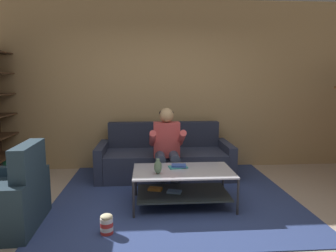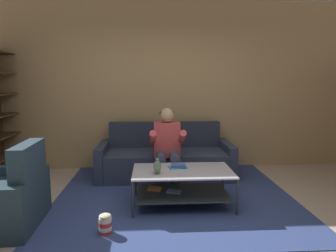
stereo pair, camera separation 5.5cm
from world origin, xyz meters
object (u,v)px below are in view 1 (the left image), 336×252
(book_stack, at_px, (178,166))
(person_seated_center, at_px, (167,145))
(coffee_table, at_px, (182,182))
(couch, at_px, (165,159))
(popcorn_tub, at_px, (107,224))
(vase, at_px, (158,167))

(book_stack, bearing_deg, person_seated_center, 100.90)
(coffee_table, bearing_deg, book_stack, 108.82)
(couch, height_order, coffee_table, couch)
(coffee_table, distance_m, popcorn_tub, 1.09)
(book_stack, xyz_separation_m, popcorn_tub, (-0.80, -0.78, -0.36))
(popcorn_tub, bearing_deg, book_stack, 44.03)
(person_seated_center, distance_m, coffee_table, 0.76)
(coffee_table, height_order, popcorn_tub, coffee_table)
(person_seated_center, distance_m, popcorn_tub, 1.60)
(couch, xyz_separation_m, vase, (-0.16, -1.33, 0.25))
(person_seated_center, relative_size, vase, 6.34)
(coffee_table, xyz_separation_m, vase, (-0.30, -0.13, 0.23))
(coffee_table, bearing_deg, popcorn_tub, -141.56)
(couch, height_order, person_seated_center, person_seated_center)
(person_seated_center, bearing_deg, coffee_table, -77.78)
(couch, relative_size, coffee_table, 1.75)
(book_stack, bearing_deg, popcorn_tub, -135.97)
(book_stack, bearing_deg, vase, -138.23)
(couch, relative_size, vase, 11.74)
(vase, bearing_deg, book_stack, 41.77)
(person_seated_center, xyz_separation_m, popcorn_tub, (-0.69, -1.34, -0.52))
(couch, bearing_deg, vase, -96.77)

